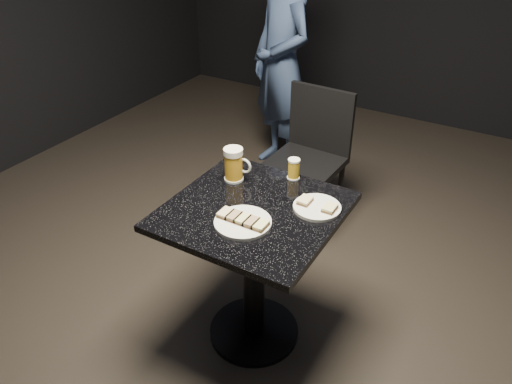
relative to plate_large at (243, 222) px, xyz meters
The scene contains 10 objects.
floor 0.77m from the plate_large, 99.52° to the left, with size 6.00×6.00×0.00m, color black.
plate_large is the anchor object (origin of this frame).
plate_small 0.33m from the plate_large, 49.69° to the left, with size 0.20×0.20×0.01m, color silver.
patron 1.84m from the plate_large, 113.23° to the left, with size 0.59×0.39×1.62m, color navy.
table 0.28m from the plate_large, 99.52° to the left, with size 0.70×0.70×0.75m.
beer_mug 0.36m from the plate_large, 128.09° to the left, with size 0.13×0.09×0.16m.
beer_tumbler 0.43m from the plate_large, 88.49° to the left, with size 0.06×0.06×0.10m.
chair 1.18m from the plate_large, 101.06° to the left, with size 0.43×0.43×0.88m.
canapes_on_plate_large 0.02m from the plate_large, behind, with size 0.21×0.07×0.02m.
canapes_on_plate_small 0.33m from the plate_large, 49.69° to the left, with size 0.16×0.07×0.02m.
Camera 1 is at (0.89, -1.49, 1.93)m, focal length 35.00 mm.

